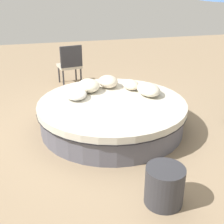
% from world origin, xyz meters
% --- Properties ---
extents(ground_plane, '(16.00, 16.00, 0.00)m').
position_xyz_m(ground_plane, '(0.00, 0.00, 0.00)').
color(ground_plane, '#9E8466').
extents(round_bed, '(2.52, 2.52, 0.49)m').
position_xyz_m(round_bed, '(0.00, 0.00, 0.25)').
color(round_bed, '#595966').
rests_on(round_bed, ground_plane).
extents(throw_pillow_0, '(0.56, 0.39, 0.20)m').
position_xyz_m(throw_pillow_0, '(0.15, -0.71, 0.59)').
color(throw_pillow_0, beige).
rests_on(throw_pillow_0, round_bed).
extents(throw_pillow_1, '(0.43, 0.29, 0.16)m').
position_xyz_m(throw_pillow_1, '(0.53, -0.50, 0.58)').
color(throw_pillow_1, beige).
rests_on(throw_pillow_1, round_bed).
extents(throw_pillow_2, '(0.46, 0.36, 0.22)m').
position_xyz_m(throw_pillow_2, '(0.73, -0.11, 0.60)').
color(throw_pillow_2, beige).
rests_on(throw_pillow_2, round_bed).
extents(throw_pillow_3, '(0.50, 0.39, 0.22)m').
position_xyz_m(throw_pillow_3, '(0.59, 0.29, 0.60)').
color(throw_pillow_3, beige).
rests_on(throw_pillow_3, round_bed).
extents(throw_pillow_4, '(0.52, 0.38, 0.15)m').
position_xyz_m(throw_pillow_4, '(0.32, 0.57, 0.57)').
color(throw_pillow_4, white).
rests_on(throw_pillow_4, round_bed).
extents(patio_chair, '(0.58, 0.60, 0.98)m').
position_xyz_m(patio_chair, '(2.47, 0.41, 0.56)').
color(patio_chair, '#333338').
rests_on(patio_chair, ground_plane).
extents(side_table, '(0.45, 0.45, 0.47)m').
position_xyz_m(side_table, '(-1.97, -0.11, 0.23)').
color(side_table, '#333338').
rests_on(side_table, ground_plane).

